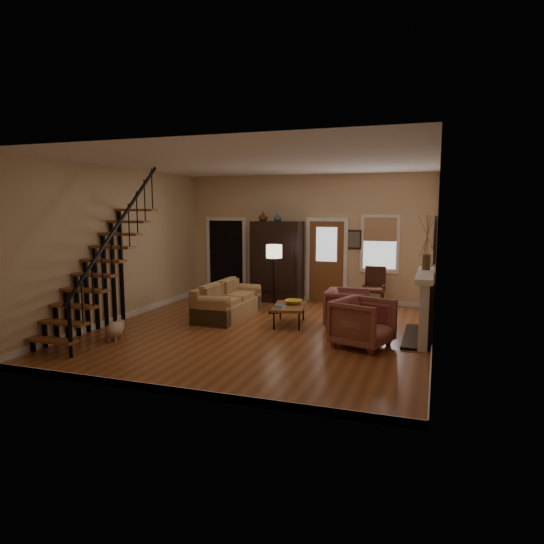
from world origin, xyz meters
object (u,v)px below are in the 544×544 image
(armchair_left, at_px, (363,323))
(armchair_right, at_px, (347,308))
(armoire, at_px, (277,262))
(floor_lamp, at_px, (274,279))
(side_chair, at_px, (374,288))
(coffee_table, at_px, (289,315))
(sofa, at_px, (228,302))

(armchair_left, xyz_separation_m, armchair_right, (-0.52, 1.37, -0.04))
(armoire, height_order, floor_lamp, armoire)
(armchair_left, xyz_separation_m, side_chair, (-0.22, 3.36, 0.08))
(coffee_table, height_order, floor_lamp, floor_lamp)
(sofa, xyz_separation_m, side_chair, (2.96, 2.05, 0.14))
(armchair_right, distance_m, floor_lamp, 2.05)
(floor_lamp, bearing_deg, coffee_table, -56.19)
(sofa, xyz_separation_m, armchair_left, (3.19, -1.31, 0.06))
(coffee_table, distance_m, floor_lamp, 1.35)
(armoire, xyz_separation_m, armchair_left, (2.77, -3.56, -0.62))
(armchair_left, bearing_deg, sofa, 86.16)
(sofa, distance_m, coffee_table, 1.51)
(armchair_left, bearing_deg, floor_lamp, 66.44)
(armoire, relative_size, coffee_table, 1.93)
(sofa, height_order, side_chair, side_chair)
(armchair_left, relative_size, side_chair, 0.92)
(coffee_table, height_order, armchair_left, armchair_left)
(sofa, bearing_deg, coffee_table, -6.35)
(sofa, bearing_deg, floor_lamp, 46.19)
(coffee_table, bearing_deg, armchair_right, 11.46)
(armoire, bearing_deg, sofa, -100.43)
(coffee_table, distance_m, armchair_left, 2.05)
(armoire, relative_size, side_chair, 2.06)
(floor_lamp, bearing_deg, armoire, 105.61)
(side_chair, bearing_deg, coffee_table, -123.51)
(armchair_left, xyz_separation_m, floor_lamp, (-2.37, 2.14, 0.37))
(armchair_right, bearing_deg, armchair_left, -161.62)
(side_chair, bearing_deg, armchair_right, -98.49)
(sofa, relative_size, coffee_table, 1.82)
(armchair_left, bearing_deg, armoire, 56.37)
(armoire, bearing_deg, armchair_left, -52.12)
(coffee_table, height_order, side_chair, side_chair)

